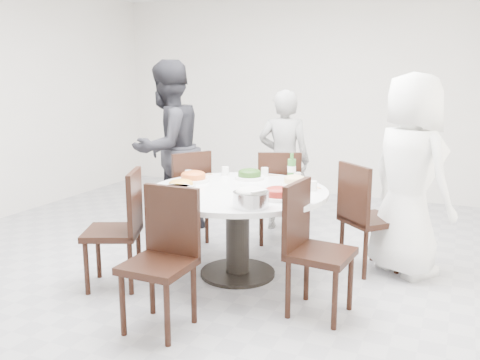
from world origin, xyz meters
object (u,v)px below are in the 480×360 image
at_px(chair_sw, 112,229).
at_px(rice_bowl, 251,199).
at_px(diner_right, 409,176).
at_px(soup_bowl, 177,191).
at_px(diner_middle, 284,161).
at_px(chair_s, 158,262).
at_px(dining_table, 238,233).
at_px(beverage_bottle, 292,167).
at_px(chair_nw, 183,197).
at_px(chair_n, 278,196).
at_px(chair_ne, 371,217).
at_px(chair_se, 321,251).
at_px(diner_left, 168,148).

relative_size(chair_sw, rice_bowl, 3.64).
height_order(diner_right, soup_bowl, diner_right).
bearing_deg(diner_middle, chair_s, 80.15).
xyz_separation_m(diner_right, rice_bowl, (-0.97, -1.12, -0.05)).
bearing_deg(dining_table, chair_sw, -142.99).
relative_size(soup_bowl, beverage_bottle, 0.98).
distance_m(chair_nw, diner_right, 2.19).
relative_size(chair_sw, diner_right, 0.56).
distance_m(chair_n, rice_bowl, 1.55).
bearing_deg(rice_bowl, diner_middle, 102.01).
bearing_deg(dining_table, chair_nw, 146.12).
bearing_deg(chair_s, dining_table, 85.33).
xyz_separation_m(chair_ne, rice_bowl, (-0.68, -1.06, 0.33)).
bearing_deg(beverage_bottle, diner_right, 7.24).
bearing_deg(chair_ne, diner_right, -125.25).
height_order(chair_ne, chair_s, same).
height_order(dining_table, chair_s, chair_s).
relative_size(chair_s, rice_bowl, 3.64).
distance_m(dining_table, beverage_bottle, 0.78).
distance_m(chair_nw, beverage_bottle, 1.23).
relative_size(dining_table, chair_nw, 1.58).
bearing_deg(chair_sw, beverage_bottle, 110.99).
bearing_deg(chair_ne, chair_se, 123.16).
distance_m(chair_ne, chair_sw, 2.18).
xyz_separation_m(chair_se, soup_bowl, (-1.17, 0.01, 0.31)).
height_order(chair_sw, soup_bowl, chair_sw).
relative_size(dining_table, chair_s, 1.58).
relative_size(chair_ne, diner_middle, 0.62).
distance_m(chair_se, diner_middle, 2.07).
bearing_deg(chair_ne, chair_s, 99.30).
bearing_deg(diner_left, chair_n, 111.70).
bearing_deg(chair_ne, rice_bowl, 100.03).
bearing_deg(diner_left, diner_right, 98.80).
bearing_deg(beverage_bottle, dining_table, -120.48).
height_order(chair_se, rice_bowl, chair_se).
bearing_deg(chair_n, diner_left, -13.42).
bearing_deg(diner_left, rice_bowl, 61.96).
bearing_deg(rice_bowl, diner_right, 49.04).
xyz_separation_m(chair_sw, soup_bowl, (0.48, 0.20, 0.31)).
relative_size(chair_nw, rice_bowl, 3.64).
height_order(chair_sw, beverage_bottle, beverage_bottle).
bearing_deg(chair_n, chair_s, 64.99).
relative_size(chair_se, rice_bowl, 3.64).
distance_m(chair_s, diner_right, 2.24).
xyz_separation_m(chair_s, rice_bowl, (0.41, 0.60, 0.33)).
height_order(diner_left, soup_bowl, diner_left).
relative_size(diner_left, beverage_bottle, 7.28).
bearing_deg(chair_n, chair_ne, 134.95).
bearing_deg(chair_n, beverage_bottle, 98.98).
height_order(chair_s, diner_right, diner_right).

